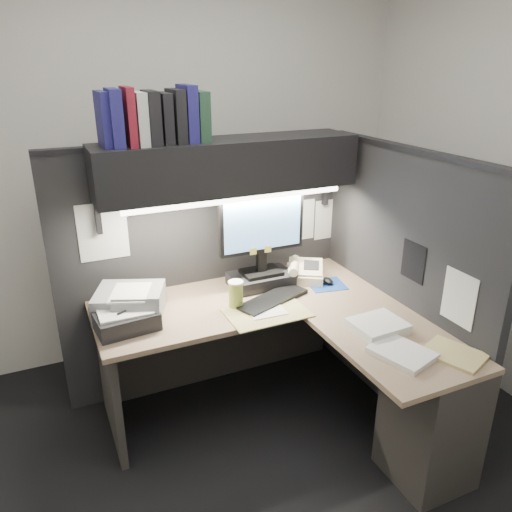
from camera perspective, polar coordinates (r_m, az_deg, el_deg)
name	(u,v)px	position (r m, az deg, el deg)	size (l,w,h in m)	color
floor	(263,462)	(2.98, 0.76, -22.45)	(3.50, 3.50, 0.00)	black
wall_back	(174,169)	(3.63, -9.37, 9.81)	(3.50, 0.04, 2.70)	white
partition_back	(207,268)	(3.28, -5.61, -1.38)	(1.90, 0.06, 1.60)	black
partition_right	(398,287)	(3.12, 15.95, -3.42)	(0.06, 1.50, 1.60)	black
desk	(333,376)	(2.86, 8.77, -13.38)	(1.70, 1.53, 0.73)	#977A60
overhead_shelf	(229,165)	(2.94, -3.16, 10.32)	(1.55, 0.34, 0.30)	black
task_light_tube	(238,199)	(2.85, -2.05, 6.48)	(0.04, 0.04, 1.32)	white
monitor	(262,250)	(3.10, 0.64, 0.64)	(0.55, 0.24, 0.60)	black
keyboard	(272,299)	(2.98, 1.90, -4.98)	(0.47, 0.16, 0.02)	black
mousepad	(326,285)	(3.22, 8.05, -3.26)	(0.22, 0.20, 0.00)	navy
mouse	(327,281)	(3.23, 8.15, -2.82)	(0.06, 0.10, 0.04)	black
telephone	(304,272)	(3.27, 5.55, -1.85)	(0.24, 0.25, 0.10)	beige
coffee_cup	(236,295)	(2.88, -2.32, -4.51)	(0.08, 0.08, 0.15)	#B4B348
printer	(130,302)	(2.90, -14.21, -5.12)	(0.36, 0.31, 0.15)	gray
notebook_stack	(125,319)	(2.78, -14.70, -6.99)	(0.32, 0.27, 0.10)	black
open_folder	(267,313)	(2.84, 1.27, -6.51)	(0.46, 0.30, 0.01)	tan
paper_stack_a	(378,326)	(2.74, 13.75, -7.79)	(0.27, 0.23, 0.05)	white
paper_stack_b	(402,353)	(2.56, 16.34, -10.58)	(0.22, 0.28, 0.03)	white
manila_stack	(454,354)	(2.65, 21.70, -10.37)	(0.21, 0.27, 0.02)	tan
binder_row	(155,117)	(2.77, -11.52, 15.30)	(0.57, 0.25, 0.30)	navy
pinned_papers	(287,241)	(3.01, 3.60, 1.78)	(1.76, 1.31, 0.51)	white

